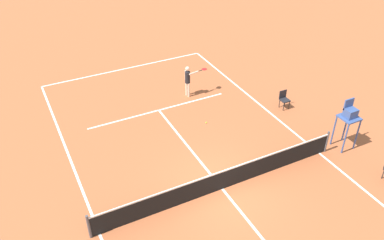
{
  "coord_description": "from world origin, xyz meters",
  "views": [
    {
      "loc": [
        6.31,
        9.79,
        11.19
      ],
      "look_at": [
        -0.6,
        -3.85,
        0.8
      ],
      "focal_mm": 37.27,
      "sensor_mm": 36.0,
      "label": 1
    }
  ],
  "objects_px": {
    "umpire_chair": "(349,117)",
    "player_serving": "(188,78)",
    "courtside_chair_mid": "(284,99)",
    "tennis_ball": "(206,123)"
  },
  "relations": [
    {
      "from": "umpire_chair",
      "to": "courtside_chair_mid",
      "type": "bearing_deg",
      "value": -84.98
    },
    {
      "from": "player_serving",
      "to": "umpire_chair",
      "type": "xyz_separation_m",
      "value": [
        -4.22,
        7.2,
        0.55
      ]
    },
    {
      "from": "umpire_chair",
      "to": "courtside_chair_mid",
      "type": "distance_m",
      "value": 4.03
    },
    {
      "from": "umpire_chair",
      "to": "player_serving",
      "type": "bearing_deg",
      "value": -59.62
    },
    {
      "from": "tennis_ball",
      "to": "courtside_chair_mid",
      "type": "height_order",
      "value": "courtside_chair_mid"
    },
    {
      "from": "tennis_ball",
      "to": "courtside_chair_mid",
      "type": "relative_size",
      "value": 0.07
    },
    {
      "from": "player_serving",
      "to": "tennis_ball",
      "type": "xyz_separation_m",
      "value": [
        0.4,
        2.8,
        -1.02
      ]
    },
    {
      "from": "tennis_ball",
      "to": "player_serving",
      "type": "bearing_deg",
      "value": -98.24
    },
    {
      "from": "player_serving",
      "to": "umpire_chair",
      "type": "height_order",
      "value": "umpire_chair"
    },
    {
      "from": "tennis_ball",
      "to": "umpire_chair",
      "type": "relative_size",
      "value": 0.03
    }
  ]
}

